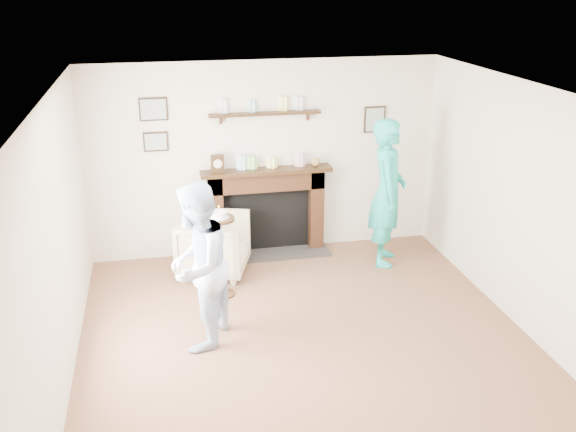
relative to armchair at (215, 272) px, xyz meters
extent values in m
plane|color=brown|center=(0.74, -1.90, 0.00)|extent=(5.00, 5.00, 0.00)
cube|color=beige|center=(0.74, 0.60, 1.25)|extent=(4.50, 0.04, 2.50)
cube|color=beige|center=(-1.51, -1.90, 1.25)|extent=(0.04, 5.00, 2.50)
cube|color=beige|center=(2.99, -1.90, 1.25)|extent=(0.04, 5.00, 2.50)
cube|color=white|center=(0.74, -1.90, 2.50)|extent=(4.50, 5.00, 0.04)
cube|color=black|center=(0.08, 0.50, 0.55)|extent=(0.18, 0.20, 1.10)
cube|color=black|center=(1.40, 0.50, 0.55)|extent=(0.18, 0.20, 1.10)
cube|color=black|center=(0.74, 0.50, 0.98)|extent=(1.50, 0.20, 0.24)
cube|color=black|center=(0.74, 0.57, 0.43)|extent=(1.14, 0.06, 0.86)
cube|color=#312E2C|center=(0.74, 0.38, 0.01)|extent=(1.60, 0.44, 0.03)
cube|color=black|center=(0.74, 0.47, 1.12)|extent=(1.68, 0.26, 0.05)
cube|color=black|center=(0.74, 0.52, 1.85)|extent=(1.40, 0.15, 0.03)
cube|color=black|center=(-0.61, 0.58, 1.95)|extent=(0.34, 0.03, 0.28)
cube|color=black|center=(-0.61, 0.58, 1.55)|extent=(0.30, 0.03, 0.24)
cube|color=black|center=(2.19, 0.58, 1.70)|extent=(0.28, 0.03, 0.34)
cube|color=black|center=(0.12, 0.47, 1.26)|extent=(0.16, 0.09, 0.22)
cylinder|color=beige|center=(0.12, 0.42, 1.27)|extent=(0.11, 0.01, 0.11)
sphere|color=#2E8A39|center=(1.38, 0.47, 1.21)|extent=(0.12, 0.12, 0.12)
imported|color=tan|center=(0.00, 0.00, 0.00)|extent=(1.01, 1.00, 0.74)
imported|color=#C6E2F7|center=(-0.30, -1.59, 0.00)|extent=(0.91, 1.00, 1.68)
imported|color=teal|center=(2.16, -0.11, 0.00)|extent=(0.65, 0.79, 1.86)
cylinder|color=black|center=(0.02, -0.61, 0.01)|extent=(0.28, 0.28, 0.02)
cylinder|color=black|center=(0.02, -0.61, 0.47)|extent=(0.06, 0.06, 0.90)
cylinder|color=black|center=(0.02, -0.61, 0.94)|extent=(0.34, 0.34, 0.03)
cylinder|color=silver|center=(0.02, -0.61, 0.96)|extent=(0.23, 0.23, 0.01)
cylinder|color=silver|center=(0.02, -0.61, 0.99)|extent=(0.18, 0.18, 0.07)
cylinder|color=#FFEAA1|center=(0.02, -0.61, 1.05)|extent=(0.01, 0.01, 0.05)
sphere|color=orange|center=(0.02, -0.61, 1.08)|extent=(0.02, 0.02, 0.02)
camera|label=1|loc=(-0.59, -7.23, 3.48)|focal=40.00mm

